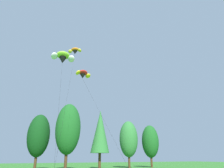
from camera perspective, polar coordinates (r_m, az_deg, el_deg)
name	(u,v)px	position (r m, az deg, el deg)	size (l,w,h in m)	color
treeline_tree_d	(39,135)	(53.76, -20.14, -13.56)	(5.31, 5.31, 13.00)	#472D19
treeline_tree_e	(68,129)	(50.75, -12.38, -12.29)	(5.96, 5.96, 15.42)	#472D19
treeline_tree_f	(100,131)	(54.92, -3.38, -13.26)	(4.88, 4.88, 14.93)	#472D19
treeline_tree_g	(129,139)	(61.10, 4.74, -15.30)	(5.32, 5.32, 13.05)	#472D19
treeline_tree_h	(150,141)	(65.73, 10.82, -15.71)	(5.15, 5.15, 12.39)	#472D19
parafoil_kite_high_lime_white	(63,57)	(32.62, -13.78, 7.34)	(3.97, 10.78, 16.92)	#93D633
parafoil_kite_mid_red_yellow	(83,74)	(31.12, -8.25, 2.75)	(4.90, 8.33, 14.30)	red
parafoil_kite_far_orange	(75,51)	(46.34, -10.50, 9.21)	(7.59, 22.00, 24.50)	orange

